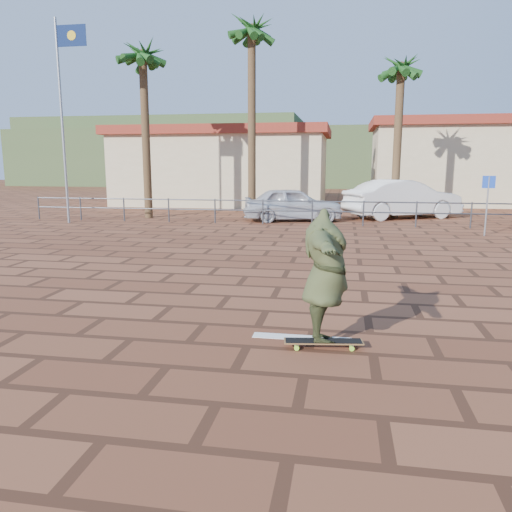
{
  "coord_description": "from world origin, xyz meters",
  "views": [
    {
      "loc": [
        1.23,
        -7.96,
        2.44
      ],
      "look_at": [
        -0.3,
        0.72,
        0.8
      ],
      "focal_mm": 35.0,
      "sensor_mm": 36.0,
      "label": 1
    }
  ],
  "objects": [
    {
      "name": "ground",
      "position": [
        0.0,
        0.0,
        0.0
      ],
      "size": [
        120.0,
        120.0,
        0.0
      ],
      "primitive_type": "plane",
      "color": "brown",
      "rests_on": "ground"
    },
    {
      "name": "paint_stripe",
      "position": [
        0.7,
        -1.2,
        0.0
      ],
      "size": [
        1.4,
        0.22,
        0.01
      ],
      "primitive_type": "cube",
      "color": "white",
      "rests_on": "ground"
    },
    {
      "name": "guardrail",
      "position": [
        0.0,
        12.0,
        0.68
      ],
      "size": [
        24.06,
        0.06,
        1.0
      ],
      "color": "#47494F",
      "rests_on": "ground"
    },
    {
      "name": "flagpole",
      "position": [
        -9.87,
        11.0,
        4.64
      ],
      "size": [
        1.3,
        0.1,
        8.0
      ],
      "color": "gray",
      "rests_on": "ground"
    },
    {
      "name": "palm_far_left",
      "position": [
        -7.5,
        13.5,
        6.83
      ],
      "size": [
        2.4,
        2.4,
        8.25
      ],
      "color": "brown",
      "rests_on": "ground"
    },
    {
      "name": "palm_left",
      "position": [
        -3.0,
        15.0,
        7.95
      ],
      "size": [
        2.4,
        2.4,
        9.45
      ],
      "color": "brown",
      "rests_on": "ground"
    },
    {
      "name": "palm_center",
      "position": [
        3.5,
        15.5,
        6.36
      ],
      "size": [
        2.4,
        2.4,
        7.75
      ],
      "color": "brown",
      "rests_on": "ground"
    },
    {
      "name": "building_west",
      "position": [
        -6.0,
        22.0,
        2.28
      ],
      "size": [
        12.6,
        7.6,
        4.5
      ],
      "color": "beige",
      "rests_on": "ground"
    },
    {
      "name": "building_east",
      "position": [
        8.0,
        24.0,
        2.54
      ],
      "size": [
        10.6,
        6.6,
        5.0
      ],
      "color": "beige",
      "rests_on": "ground"
    },
    {
      "name": "hill_front",
      "position": [
        0.0,
        50.0,
        3.0
      ],
      "size": [
        70.0,
        18.0,
        6.0
      ],
      "primitive_type": "cube",
      "color": "#384C28",
      "rests_on": "ground"
    },
    {
      "name": "hill_back",
      "position": [
        -22.0,
        56.0,
        4.0
      ],
      "size": [
        35.0,
        14.0,
        8.0
      ],
      "primitive_type": "cube",
      "color": "#384C28",
      "rests_on": "ground"
    },
    {
      "name": "longboard",
      "position": [
        1.02,
        -1.54,
        0.08
      ],
      "size": [
        1.08,
        0.38,
        0.1
      ],
      "rotation": [
        0.0,
        0.0,
        0.14
      ],
      "color": "olive",
      "rests_on": "ground"
    },
    {
      "name": "skateboarder",
      "position": [
        1.02,
        -1.54,
        0.99
      ],
      "size": [
        0.94,
        2.24,
        1.77
      ],
      "primitive_type": "imported",
      "rotation": [
        0.0,
        0.0,
        1.73
      ],
      "color": "#3B4223",
      "rests_on": "longboard"
    },
    {
      "name": "car_silver",
      "position": [
        -0.92,
        13.35,
        0.72
      ],
      "size": [
        4.5,
        2.64,
        1.44
      ],
      "primitive_type": "imported",
      "rotation": [
        0.0,
        0.0,
        1.81
      ],
      "color": "silver",
      "rests_on": "ground"
    },
    {
      "name": "car_white",
      "position": [
        3.83,
        15.33,
        0.86
      ],
      "size": [
        5.46,
        4.02,
        1.72
      ],
      "primitive_type": "imported",
      "rotation": [
        0.0,
        0.0,
        2.05
      ],
      "color": "white",
      "rests_on": "ground"
    },
    {
      "name": "street_sign",
      "position": [
        6.0,
        10.0,
        1.42
      ],
      "size": [
        0.41,
        0.06,
        2.03
      ],
      "rotation": [
        0.0,
        0.0,
        -0.06
      ],
      "color": "gray",
      "rests_on": "ground"
    }
  ]
}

